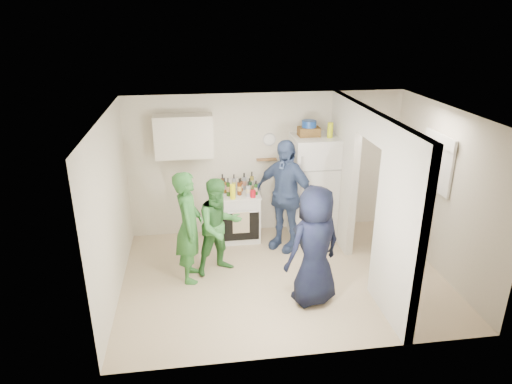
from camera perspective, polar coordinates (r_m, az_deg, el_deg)
floor at (r=7.05m, az=3.43°, el=-10.54°), size 4.80×4.80×0.00m
wall_back at (r=8.04m, az=1.27°, el=3.51°), size 4.80×0.00×4.80m
wall_front at (r=4.99m, az=7.59°, el=-8.59°), size 4.80×0.00×4.80m
wall_left at (r=6.46m, az=-17.69°, el=-2.22°), size 0.00×3.40×3.40m
wall_right at (r=7.32m, az=22.41°, el=-0.03°), size 0.00×3.40×3.40m
ceiling at (r=6.10m, az=3.96°, el=9.77°), size 4.80×4.80×0.00m
partition_pier_back at (r=7.77m, az=10.76°, el=2.47°), size 0.12×1.20×2.50m
partition_pier_front at (r=5.89m, az=17.41°, el=-4.54°), size 0.12×1.20×2.50m
partition_header at (r=6.50m, az=14.44°, el=8.06°), size 0.12×1.00×0.40m
stove at (r=7.97m, az=-2.14°, el=-3.03°), size 0.71×0.59×0.85m
upper_cabinet at (r=7.61m, az=-9.02°, el=6.89°), size 0.95×0.34×0.70m
fridge at (r=7.98m, az=7.10°, el=0.59°), size 0.75×0.73×1.81m
wicker_basket at (r=7.71m, az=6.61°, el=7.52°), size 0.35×0.25×0.15m
blue_bowl at (r=7.68m, az=6.66°, el=8.46°), size 0.24×0.24×0.11m
yellow_cup_stack_top at (r=7.64m, az=9.25°, el=7.64°), size 0.09×0.09×0.25m
wall_clock at (r=7.90m, az=1.68°, el=6.58°), size 0.22×0.02×0.22m
spice_shelf at (r=7.96m, az=1.33°, el=4.08°), size 0.35×0.08×0.03m
nook_window at (r=7.35m, az=21.96°, el=3.43°), size 0.03×0.70×0.80m
nook_window_frame at (r=7.34m, az=21.86°, el=3.43°), size 0.04×0.76×0.86m
nook_valance at (r=7.24m, az=22.07°, el=6.05°), size 0.04×0.82×0.18m
yellow_cup_stack_stove at (r=7.55m, az=-2.92°, el=0.03°), size 0.09×0.09×0.25m
red_cup at (r=7.62m, az=-0.38°, el=-0.24°), size 0.09×0.09×0.12m
person_green_left at (r=6.69m, az=-8.39°, el=-4.36°), size 0.45×0.65×1.69m
person_green_center at (r=6.86m, az=-4.61°, el=-4.34°), size 0.90×0.81×1.51m
person_denim at (r=7.49m, az=3.57°, el=-0.43°), size 1.13×1.09×1.89m
person_navy at (r=6.15m, az=7.33°, el=-6.76°), size 0.97×0.81×1.69m
person_nook at (r=7.61m, az=16.96°, el=-2.39°), size 1.02×1.15×1.55m
bottle_a at (r=7.83m, az=-4.21°, el=1.11°), size 0.07×0.07×0.32m
bottle_b at (r=7.66m, az=-3.50°, el=0.63°), size 0.06×0.06×0.32m
bottle_c at (r=7.90m, az=-2.77°, el=1.21°), size 0.06×0.06×0.29m
bottle_d at (r=7.69m, az=-2.08°, el=0.67°), size 0.07×0.07×0.30m
bottle_e at (r=7.94m, az=-1.49°, el=1.36°), size 0.08×0.08×0.30m
bottle_f at (r=7.80m, az=-0.79°, el=0.82°), size 0.08×0.08×0.26m
bottle_g at (r=7.91m, az=-0.52°, el=1.41°), size 0.07×0.07×0.33m
bottle_h at (r=7.61m, az=-4.23°, el=0.44°), size 0.06×0.06×0.31m
bottle_i at (r=7.86m, az=-1.91°, el=0.93°), size 0.07×0.07×0.24m
bottle_j at (r=7.71m, az=-0.01°, el=0.53°), size 0.06×0.06×0.25m
bottle_k at (r=7.79m, az=-3.95°, el=0.82°), size 0.07×0.07×0.27m
bottle_l at (r=7.63m, az=-0.99°, el=0.35°), size 0.08×0.08×0.26m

